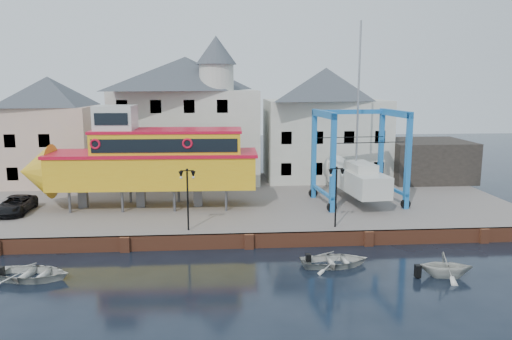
{
  "coord_description": "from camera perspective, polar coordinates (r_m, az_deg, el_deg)",
  "views": [
    {
      "loc": [
        -1.96,
        -31.29,
        10.82
      ],
      "look_at": [
        1.0,
        7.0,
        4.0
      ],
      "focal_mm": 35.0,
      "sensor_mm": 36.0,
      "label": 1
    }
  ],
  "objects": [
    {
      "name": "tour_boat",
      "position": [
        40.07,
        -13.12,
        1.14
      ],
      "size": [
        18.52,
        4.86,
        8.02
      ],
      "rotation": [
        0.0,
        0.0,
        -0.02
      ],
      "color": "#59595E",
      "rests_on": "hardstanding"
    },
    {
      "name": "motorboat_c",
      "position": [
        30.55,
        20.79,
        -11.36
      ],
      "size": [
        3.29,
        2.96,
        1.54
      ],
      "primitive_type": "imported",
      "rotation": [
        0.0,
        0.0,
        1.41
      ],
      "color": "beige",
      "rests_on": "ground"
    },
    {
      "name": "motorboat_b",
      "position": [
        30.64,
        8.98,
        -10.74
      ],
      "size": [
        4.23,
        3.14,
        0.84
      ],
      "primitive_type": "imported",
      "rotation": [
        0.0,
        0.0,
        1.63
      ],
      "color": "beige",
      "rests_on": "ground"
    },
    {
      "name": "lamp_post_left",
      "position": [
        33.23,
        -7.85,
        -1.56
      ],
      "size": [
        1.12,
        0.32,
        4.2
      ],
      "color": "black",
      "rests_on": "hardstanding"
    },
    {
      "name": "building_white_main",
      "position": [
        49.89,
        -7.8,
        5.98
      ],
      "size": [
        14.0,
        8.3,
        14.0
      ],
      "color": "#BABAAD",
      "rests_on": "hardstanding"
    },
    {
      "name": "travel_lift",
      "position": [
        42.21,
        11.15,
        -0.21
      ],
      "size": [
        7.28,
        9.83,
        14.55
      ],
      "rotation": [
        0.0,
        0.0,
        0.1
      ],
      "color": "#1D699F",
      "rests_on": "hardstanding"
    },
    {
      "name": "van",
      "position": [
        41.96,
        -25.82,
        -3.59
      ],
      "size": [
        2.21,
        4.65,
        1.28
      ],
      "primitive_type": "imported",
      "rotation": [
        0.0,
        0.0,
        0.02
      ],
      "color": "black",
      "rests_on": "hardstanding"
    },
    {
      "name": "lamp_post_right",
      "position": [
        34.1,
        9.17,
        -1.3
      ],
      "size": [
        1.12,
        0.32,
        4.2
      ],
      "color": "black",
      "rests_on": "hardstanding"
    },
    {
      "name": "building_pink",
      "position": [
        52.04,
        -22.41,
        4.16
      ],
      "size": [
        8.0,
        7.0,
        10.3
      ],
      "color": "#C6A397",
      "rests_on": "hardstanding"
    },
    {
      "name": "hardstanding",
      "position": [
        43.58,
        -1.72,
        -3.63
      ],
      "size": [
        44.0,
        22.0,
        1.0
      ],
      "primitive_type": "cube",
      "color": "slate",
      "rests_on": "ground"
    },
    {
      "name": "ground",
      "position": [
        33.17,
        -0.8,
        -8.97
      ],
      "size": [
        140.0,
        140.0,
        0.0
      ],
      "primitive_type": "plane",
      "color": "black",
      "rests_on": "ground"
    },
    {
      "name": "shed_dark",
      "position": [
        53.22,
        18.83,
        1.08
      ],
      "size": [
        8.0,
        7.0,
        4.0
      ],
      "primitive_type": "cube",
      "color": "black",
      "rests_on": "hardstanding"
    },
    {
      "name": "building_white_right",
      "position": [
        51.64,
        7.88,
        5.28
      ],
      "size": [
        12.0,
        8.0,
        11.2
      ],
      "color": "#BABAAD",
      "rests_on": "hardstanding"
    },
    {
      "name": "quay_wall",
      "position": [
        33.11,
        -0.82,
        -8.09
      ],
      "size": [
        44.0,
        0.47,
        1.0
      ],
      "color": "brown",
      "rests_on": "ground"
    },
    {
      "name": "motorboat_d",
      "position": [
        30.99,
        -24.27,
        -11.29
      ],
      "size": [
        4.79,
        3.78,
        0.89
      ],
      "primitive_type": "imported",
      "rotation": [
        0.0,
        0.0,
        1.4
      ],
      "color": "beige",
      "rests_on": "ground"
    }
  ]
}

